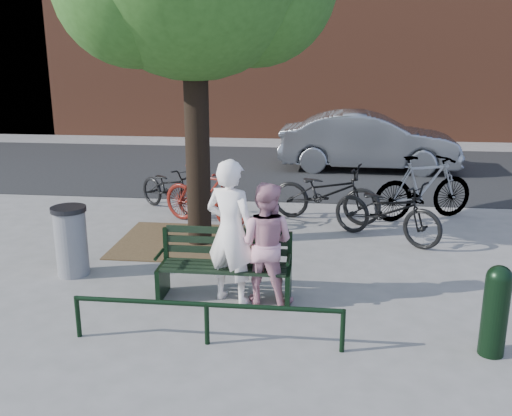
# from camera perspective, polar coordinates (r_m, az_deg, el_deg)

# --- Properties ---
(ground) EXTENTS (90.00, 90.00, 0.00)m
(ground) POSITION_cam_1_polar(r_m,az_deg,el_deg) (7.67, -3.12, -9.06)
(ground) COLOR gray
(ground) RESTS_ON ground
(dirt_pit) EXTENTS (2.40, 2.00, 0.02)m
(dirt_pit) POSITION_cam_1_polar(r_m,az_deg,el_deg) (9.86, -6.74, -3.36)
(dirt_pit) COLOR brown
(dirt_pit) RESTS_ON ground
(road) EXTENTS (40.00, 7.00, 0.01)m
(road) POSITION_cam_1_polar(r_m,az_deg,el_deg) (15.74, 2.02, 3.93)
(road) COLOR black
(road) RESTS_ON ground
(park_bench) EXTENTS (1.74, 0.54, 0.97)m
(park_bench) POSITION_cam_1_polar(r_m,az_deg,el_deg) (7.56, -3.07, -5.52)
(park_bench) COLOR black
(park_bench) RESTS_ON ground
(guard_railing) EXTENTS (3.06, 0.06, 0.51)m
(guard_railing) POSITION_cam_1_polar(r_m,az_deg,el_deg) (6.44, -4.97, -10.22)
(guard_railing) COLOR black
(guard_railing) RESTS_ON ground
(person_left) EXTENTS (0.81, 0.68, 1.90)m
(person_left) POSITION_cam_1_polar(r_m,az_deg,el_deg) (7.29, -2.55, -2.40)
(person_left) COLOR white
(person_left) RESTS_ON ground
(person_right) EXTENTS (0.89, 0.76, 1.60)m
(person_right) POSITION_cam_1_polar(r_m,az_deg,el_deg) (7.31, 0.92, -3.54)
(person_right) COLOR #CE8D9D
(person_right) RESTS_ON ground
(bollard) EXTENTS (0.27, 0.27, 1.02)m
(bollard) POSITION_cam_1_polar(r_m,az_deg,el_deg) (6.66, 22.85, -9.16)
(bollard) COLOR black
(bollard) RESTS_ON ground
(litter_bin) EXTENTS (0.50, 0.50, 1.03)m
(litter_bin) POSITION_cam_1_polar(r_m,az_deg,el_deg) (8.70, -18.00, -3.12)
(litter_bin) COLOR gray
(litter_bin) RESTS_ON ground
(bicycle_a) EXTENTS (1.81, 1.59, 0.94)m
(bicycle_a) POSITION_cam_1_polar(r_m,az_deg,el_deg) (11.70, -8.62, 1.97)
(bicycle_a) COLOR black
(bicycle_a) RESTS_ON ground
(bicycle_b) EXTENTS (1.92, 1.28, 1.13)m
(bicycle_b) POSITION_cam_1_polar(r_m,az_deg,el_deg) (10.67, -5.15, 1.25)
(bicycle_b) COLOR #5B130D
(bicycle_b) RESTS_ON ground
(bicycle_c) EXTENTS (2.24, 1.28, 1.11)m
(bicycle_c) POSITION_cam_1_polar(r_m,az_deg,el_deg) (10.93, 7.01, 1.51)
(bicycle_c) COLOR black
(bicycle_c) RESTS_ON ground
(bicycle_d) EXTENTS (2.16, 1.35, 1.26)m
(bicycle_d) POSITION_cam_1_polar(r_m,az_deg,el_deg) (11.42, 16.41, 1.98)
(bicycle_d) COLOR gray
(bicycle_d) RESTS_ON ground
(bicycle_e) EXTENTS (2.08, 1.73, 1.07)m
(bicycle_e) POSITION_cam_1_polar(r_m,az_deg,el_deg) (10.01, 12.94, -0.24)
(bicycle_e) COLOR black
(bicycle_e) RESTS_ON ground
(parked_car) EXTENTS (4.82, 1.81, 1.57)m
(parked_car) POSITION_cam_1_polar(r_m,az_deg,el_deg) (15.82, 11.16, 6.56)
(parked_car) COLOR slate
(parked_car) RESTS_ON ground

